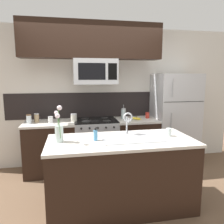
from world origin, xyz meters
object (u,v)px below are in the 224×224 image
at_px(drinking_glass, 169,132).
at_px(stove_range, 96,144).
at_px(flower_vase, 59,131).
at_px(storage_jar_medium, 37,118).
at_px(sink_faucet, 128,120).
at_px(refrigerator, 174,119).
at_px(french_press, 123,114).
at_px(storage_jar_short, 51,120).
at_px(coffee_tin, 147,115).
at_px(storage_jar_tall, 29,119).
at_px(dish_soap_bottle, 95,135).
at_px(storage_jar_squat, 74,118).
at_px(banana_bunch, 137,118).
at_px(microwave, 95,72).

bearing_deg(drinking_glass, stove_range, 124.54).
bearing_deg(flower_vase, stove_range, 64.53).
relative_size(storage_jar_medium, sink_faucet, 0.51).
xyz_separation_m(refrigerator, french_press, (-1.00, 0.04, 0.14)).
bearing_deg(storage_jar_short, stove_range, 2.75).
xyz_separation_m(storage_jar_medium, coffee_tin, (2.01, 0.01, -0.02)).
distance_m(french_press, flower_vase, 1.69).
bearing_deg(coffee_tin, storage_jar_short, -177.18).
bearing_deg(stove_range, storage_jar_tall, -178.23).
height_order(coffee_tin, dish_soap_bottle, dish_soap_bottle).
height_order(storage_jar_medium, drinking_glass, storage_jar_medium).
height_order(storage_jar_tall, dish_soap_bottle, dish_soap_bottle).
xyz_separation_m(storage_jar_tall, storage_jar_short, (0.35, -0.00, -0.02)).
bearing_deg(flower_vase, drinking_glass, 0.09).
bearing_deg(dish_soap_bottle, storage_jar_short, 117.82).
xyz_separation_m(refrigerator, storage_jar_short, (-2.31, -0.06, 0.09)).
bearing_deg(storage_jar_short, flower_vase, -80.46).
bearing_deg(storage_jar_tall, storage_jar_squat, 0.19).
distance_m(stove_range, dish_soap_bottle, 1.35).
height_order(storage_jar_tall, banana_bunch, storage_jar_tall).
relative_size(storage_jar_medium, french_press, 0.58).
height_order(refrigerator, flower_vase, refrigerator).
height_order(sink_faucet, dish_soap_bottle, sink_faucet).
bearing_deg(sink_faucet, stove_range, 107.19).
bearing_deg(storage_jar_tall, flower_vase, -65.04).
height_order(stove_range, dish_soap_bottle, dish_soap_bottle).
bearing_deg(drinking_glass, storage_jar_squat, 135.92).
xyz_separation_m(storage_jar_short, french_press, (1.31, 0.10, 0.04)).
distance_m(sink_faucet, flower_vase, 0.92).
relative_size(storage_jar_tall, banana_bunch, 0.81).
relative_size(refrigerator, storage_jar_short, 15.95).
bearing_deg(french_press, storage_jar_tall, -176.73).
height_order(sink_faucet, flower_vase, flower_vase).
bearing_deg(banana_bunch, drinking_glass, -85.61).
relative_size(storage_jar_squat, dish_soap_bottle, 0.86).
bearing_deg(refrigerator, french_press, 177.70).
height_order(refrigerator, storage_jar_short, refrigerator).
relative_size(french_press, flower_vase, 0.59).
bearing_deg(microwave, french_press, 8.68).
bearing_deg(storage_jar_short, refrigerator, 1.43).
relative_size(storage_jar_short, dish_soap_bottle, 0.66).
distance_m(storage_jar_medium, banana_bunch, 1.77).
height_order(stove_range, drinking_glass, drinking_glass).
bearing_deg(microwave, drinking_glass, -55.00).
bearing_deg(french_press, microwave, -171.32).
bearing_deg(banana_bunch, storage_jar_short, 179.10).
bearing_deg(storage_jar_medium, sink_faucet, -38.64).
bearing_deg(banana_bunch, storage_jar_medium, 176.84).
distance_m(storage_jar_medium, french_press, 1.55).
xyz_separation_m(dish_soap_bottle, flower_vase, (-0.44, 0.02, 0.07)).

